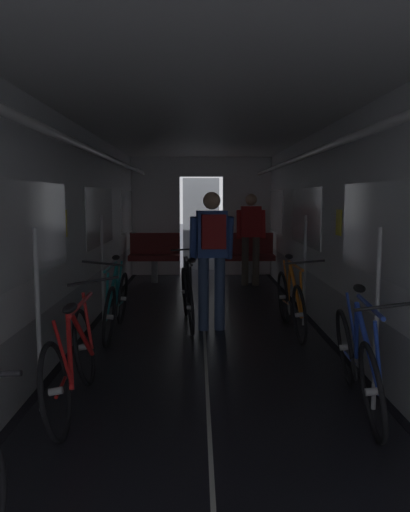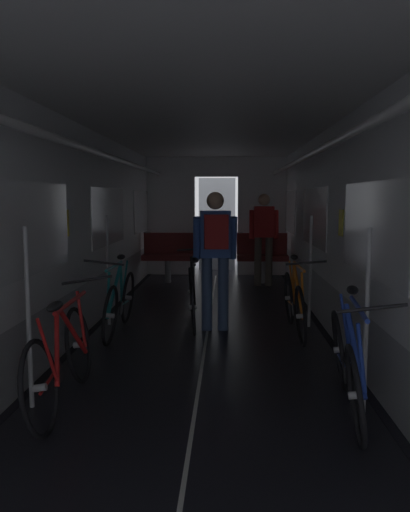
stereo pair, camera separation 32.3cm
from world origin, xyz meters
TOP-DOWN VIEW (x-y plane):
  - train_car_shell at (-0.00, 3.60)m, footprint 3.14×12.34m
  - bench_seat_far_left at (-0.90, 8.07)m, footprint 0.98×0.51m
  - bench_seat_far_right at (0.90, 8.07)m, footprint 0.98×0.51m
  - bicycle_teal at (-1.05, 4.30)m, footprint 0.44×1.69m
  - bicycle_red at (-1.04, 2.15)m, footprint 0.44×1.69m
  - bicycle_orange at (1.04, 4.36)m, footprint 0.44×1.69m
  - bicycle_blue at (1.15, 2.12)m, footprint 0.44×1.69m
  - person_cyclist_aisle at (0.09, 4.47)m, footprint 0.55×0.40m
  - bicycle_black_in_aisle at (-0.21, 4.74)m, footprint 0.44×1.69m
  - person_standing_near_bench at (0.90, 7.70)m, footprint 0.53×0.23m

SIDE VIEW (x-z plane):
  - bicycle_red at x=-1.04m, z-range -0.10..0.86m
  - bicycle_blue at x=1.15m, z-range -0.10..0.86m
  - bicycle_teal at x=-1.05m, z-range -0.09..0.86m
  - bicycle_orange at x=1.04m, z-range -0.09..0.86m
  - bicycle_black_in_aisle at x=-0.21m, z-range -0.09..0.86m
  - bench_seat_far_left at x=-0.90m, z-range 0.09..1.04m
  - bench_seat_far_right at x=0.90m, z-range 0.09..1.04m
  - person_standing_near_bench at x=0.90m, z-range 0.13..1.82m
  - person_cyclist_aisle at x=0.09m, z-range 0.17..1.86m
  - train_car_shell at x=0.00m, z-range 0.41..2.98m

